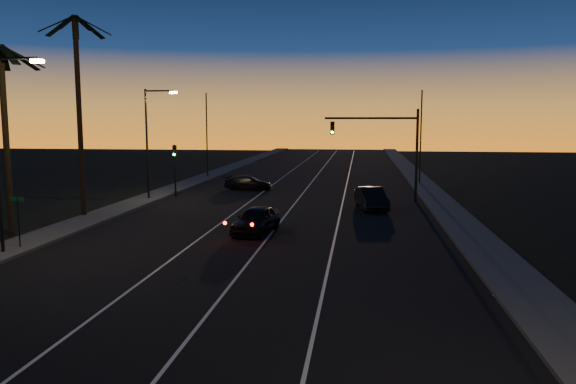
# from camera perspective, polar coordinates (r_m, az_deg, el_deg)

# --- Properties ---
(road) EXTENTS (20.00, 170.00, 0.01)m
(road) POSITION_cam_1_polar(r_m,az_deg,el_deg) (34.34, -1.58, -3.01)
(road) COLOR black
(road) RESTS_ON ground
(sidewalk_left) EXTENTS (2.40, 170.00, 0.16)m
(sidewalk_left) POSITION_cam_1_polar(r_m,az_deg,el_deg) (37.70, -18.66, -2.35)
(sidewalk_left) COLOR #3A3A38
(sidewalk_left) RESTS_ON ground
(sidewalk_right) EXTENTS (2.40, 170.00, 0.16)m
(sidewalk_right) POSITION_cam_1_polar(r_m,az_deg,el_deg) (34.44, 17.19, -3.18)
(sidewalk_right) COLOR #3A3A38
(sidewalk_right) RESTS_ON ground
(lane_stripe_left) EXTENTS (0.12, 160.00, 0.01)m
(lane_stripe_left) POSITION_cam_1_polar(r_m,az_deg,el_deg) (34.92, -6.45, -2.86)
(lane_stripe_left) COLOR silver
(lane_stripe_left) RESTS_ON road
(lane_stripe_mid) EXTENTS (0.12, 160.00, 0.01)m
(lane_stripe_mid) POSITION_cam_1_polar(r_m,az_deg,el_deg) (34.27, -0.75, -3.01)
(lane_stripe_mid) COLOR silver
(lane_stripe_mid) RESTS_ON road
(lane_stripe_right) EXTENTS (0.12, 160.00, 0.01)m
(lane_stripe_right) POSITION_cam_1_polar(r_m,az_deg,el_deg) (33.96, 5.12, -3.13)
(lane_stripe_right) COLOR silver
(lane_stripe_right) RESTS_ON road
(palm_mid) EXTENTS (4.25, 4.16, 10.03)m
(palm_mid) POSITION_cam_1_polar(r_m,az_deg,el_deg) (33.01, -26.84, 6.69)
(palm_mid) COLOR black
(palm_mid) RESTS_ON ground
(palm_far) EXTENTS (4.25, 4.16, 12.53)m
(palm_far) POSITION_cam_1_polar(r_m,az_deg,el_deg) (37.69, -20.52, 9.07)
(palm_far) COLOR black
(palm_far) RESTS_ON ground
(streetlight_left_near) EXTENTS (2.55, 0.26, 9.00)m
(streetlight_left_near) POSITION_cam_1_polar(r_m,az_deg,el_deg) (28.31, -27.07, 4.82)
(streetlight_left_near) COLOR black
(streetlight_left_near) RESTS_ON ground
(streetlight_left_far) EXTENTS (2.55, 0.26, 8.50)m
(streetlight_left_far) POSITION_cam_1_polar(r_m,az_deg,el_deg) (44.35, -13.79, 5.70)
(streetlight_left_far) COLOR black
(streetlight_left_far) RESTS_ON ground
(street_sign) EXTENTS (0.70, 0.06, 2.60)m
(street_sign) POSITION_cam_1_polar(r_m,az_deg,el_deg) (29.53, -25.72, -2.19)
(street_sign) COLOR black
(street_sign) RESTS_ON ground
(signal_mast) EXTENTS (7.10, 0.41, 7.00)m
(signal_mast) POSITION_cam_1_polar(r_m,az_deg,el_deg) (43.43, 9.87, 5.40)
(signal_mast) COLOR black
(signal_mast) RESTS_ON ground
(signal_post) EXTENTS (0.28, 0.37, 4.20)m
(signal_post) POSITION_cam_1_polar(r_m,az_deg,el_deg) (45.91, -11.43, 3.10)
(signal_post) COLOR black
(signal_post) RESTS_ON ground
(far_pole_left) EXTENTS (0.14, 0.14, 9.00)m
(far_pole_left) POSITION_cam_1_polar(r_m,az_deg,el_deg) (60.61, -8.25, 5.69)
(far_pole_left) COLOR black
(far_pole_left) RESTS_ON ground
(far_pole_right) EXTENTS (0.14, 0.14, 9.00)m
(far_pole_right) POSITION_cam_1_polar(r_m,az_deg,el_deg) (55.69, 13.33, 5.43)
(far_pole_right) COLOR black
(far_pole_right) RESTS_ON ground
(lead_car) EXTENTS (2.46, 5.02, 1.47)m
(lead_car) POSITION_cam_1_polar(r_m,az_deg,el_deg) (30.76, -3.26, -2.83)
(lead_car) COLOR black
(lead_car) RESTS_ON road
(right_car) EXTENTS (2.45, 4.83, 1.52)m
(right_car) POSITION_cam_1_polar(r_m,az_deg,el_deg) (39.21, 8.46, -0.66)
(right_car) COLOR black
(right_car) RESTS_ON road
(cross_car) EXTENTS (4.47, 2.37, 1.23)m
(cross_car) POSITION_cam_1_polar(r_m,az_deg,el_deg) (49.79, -4.07, 0.93)
(cross_car) COLOR black
(cross_car) RESTS_ON road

